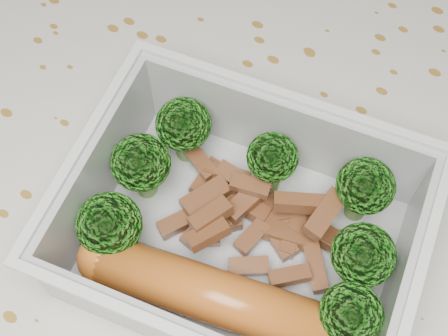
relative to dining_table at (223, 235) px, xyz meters
The scene contains 6 objects.
dining_table is the anchor object (origin of this frame).
tablecloth 0.05m from the dining_table, ahead, with size 1.46×0.96×0.19m.
lunch_container 0.12m from the dining_table, 43.99° to the right, with size 0.23×0.19×0.07m.
broccoli_florets 0.13m from the dining_table, 33.52° to the right, with size 0.19×0.14×0.05m.
meat_pile 0.11m from the dining_table, 24.92° to the right, with size 0.13×0.08×0.03m.
sausage 0.14m from the dining_table, 58.01° to the right, with size 0.17×0.07×0.03m.
Camera 1 is at (0.10, -0.15, 1.13)m, focal length 50.00 mm.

